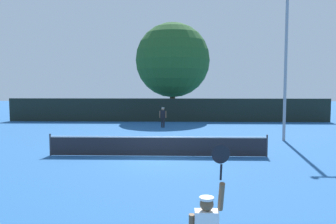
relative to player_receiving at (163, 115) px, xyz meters
name	(u,v)px	position (x,y,z in m)	size (l,w,h in m)	color
ground_plane	(158,156)	(0.26, -11.24, -0.99)	(120.00, 120.00, 0.00)	#235693
tennis_net	(158,146)	(0.26, -11.24, -0.48)	(10.50, 0.08, 1.07)	#232328
perimeter_fence	(168,110)	(0.26, 4.48, 0.11)	(30.52, 0.12, 2.21)	black
player_receiving	(163,115)	(0.00, 0.00, 0.00)	(0.57, 0.24, 1.62)	black
tennis_ball	(193,155)	(1.98, -11.17, -0.96)	(0.07, 0.07, 0.07)	#CCE033
light_pole	(286,53)	(7.81, -6.34, 4.41)	(1.18, 0.28, 9.65)	gray
large_tree	(173,60)	(0.66, 8.02, 5.08)	(7.74, 7.74, 9.95)	brown
parked_car_near	(101,108)	(-8.01, 12.39, -0.22)	(2.04, 4.26, 1.69)	black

